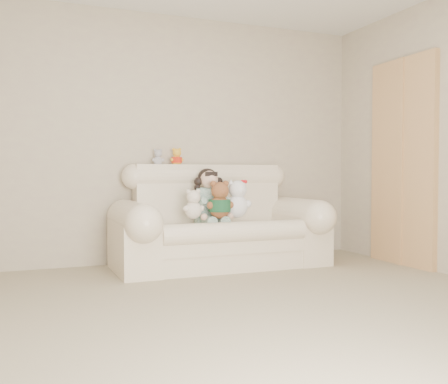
% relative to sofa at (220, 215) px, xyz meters
% --- Properties ---
extents(floor, '(5.00, 5.00, 0.00)m').
position_rel_sofa_xyz_m(floor, '(-0.46, -2.00, -0.52)').
color(floor, gray).
rests_on(floor, ground).
extents(wall_back, '(4.50, 0.00, 4.50)m').
position_rel_sofa_xyz_m(wall_back, '(-0.46, 0.50, 0.78)').
color(wall_back, tan).
rests_on(wall_back, ground).
extents(sofa, '(2.10, 0.95, 1.03)m').
position_rel_sofa_xyz_m(sofa, '(0.00, 0.00, 0.00)').
color(sofa, '#FFF1CD').
rests_on(sofa, floor).
extents(door_panel, '(0.06, 0.90, 2.10)m').
position_rel_sofa_xyz_m(door_panel, '(1.76, -0.60, 0.54)').
color(door_panel, '#A97E48').
rests_on(door_panel, floor).
extents(seated_child, '(0.39, 0.46, 0.57)m').
position_rel_sofa_xyz_m(seated_child, '(-0.09, 0.08, 0.19)').
color(seated_child, '#31725C').
rests_on(seated_child, sofa).
extents(brown_teddy, '(0.31, 0.27, 0.43)m').
position_rel_sofa_xyz_m(brown_teddy, '(-0.07, -0.16, 0.20)').
color(brown_teddy, brown).
rests_on(brown_teddy, sofa).
extents(white_cat, '(0.32, 0.27, 0.44)m').
position_rel_sofa_xyz_m(white_cat, '(0.13, -0.13, 0.21)').
color(white_cat, silver).
rests_on(white_cat, sofa).
extents(cream_teddy, '(0.24, 0.19, 0.33)m').
position_rel_sofa_xyz_m(cream_teddy, '(-0.32, -0.11, 0.15)').
color(cream_teddy, silver).
rests_on(cream_teddy, sofa).
extents(yellow_mini_bear, '(0.16, 0.13, 0.22)m').
position_rel_sofa_xyz_m(yellow_mini_bear, '(-0.34, 0.38, 0.61)').
color(yellow_mini_bear, yellow).
rests_on(yellow_mini_bear, sofa).
extents(grey_mini_plush, '(0.16, 0.14, 0.20)m').
position_rel_sofa_xyz_m(grey_mini_plush, '(-0.54, 0.39, 0.60)').
color(grey_mini_plush, '#B2B2B9').
rests_on(grey_mini_plush, sofa).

